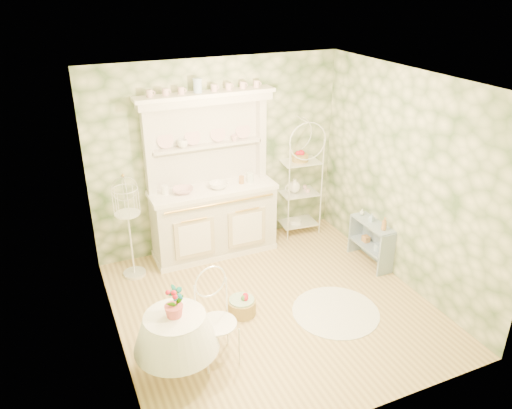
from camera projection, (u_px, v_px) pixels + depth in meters
name	position (u px, v px, depth m)	size (l,w,h in m)	color
floor	(273.00, 306.00, 6.06)	(3.60, 3.60, 0.00)	tan
ceiling	(276.00, 82.00, 4.93)	(3.60, 3.60, 0.00)	white
wall_left	(107.00, 237.00, 4.84)	(3.60, 3.60, 0.00)	beige
wall_right	(406.00, 181.00, 6.15)	(3.60, 3.60, 0.00)	beige
wall_back	(219.00, 156.00, 6.99)	(3.60, 3.60, 0.00)	beige
wall_front	(371.00, 292.00, 4.00)	(3.60, 3.60, 0.00)	beige
kitchen_dresser	(212.00, 178.00, 6.77)	(1.87, 0.61, 2.29)	silver
bakers_rack	(299.00, 175.00, 7.46)	(0.58, 0.41, 1.86)	white
side_shelf	(371.00, 243.00, 6.87)	(0.26, 0.69, 0.59)	#899EB1
round_table	(177.00, 344.00, 4.88)	(0.68, 0.68, 0.75)	white
cafe_chair	(217.00, 324.00, 5.05)	(0.40, 0.40, 0.89)	white
birdcage_stand	(129.00, 227.00, 6.40)	(0.34, 0.34, 1.43)	white
floor_basket	(242.00, 306.00, 5.89)	(0.33, 0.33, 0.22)	#AE8F4C
lace_rug	(336.00, 312.00, 5.95)	(1.04, 1.04, 0.01)	white
bowl_floral	(183.00, 192.00, 6.66)	(0.28, 0.28, 0.07)	white
bowl_white	(218.00, 188.00, 6.81)	(0.26, 0.26, 0.08)	white
cup_left	(183.00, 146.00, 6.58)	(0.14, 0.14, 0.11)	white
cup_right	(234.00, 139.00, 6.85)	(0.09, 0.09, 0.09)	white
potted_geranium	(176.00, 304.00, 4.69)	(0.17, 0.12, 0.33)	#3F7238
bottle_amber	(384.00, 225.00, 6.52)	(0.07, 0.07, 0.18)	#AD7843
bottle_blue	(371.00, 219.00, 6.76)	(0.05, 0.05, 0.12)	#9CB9D9
bottle_glass	(362.00, 213.00, 6.94)	(0.07, 0.07, 0.09)	silver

